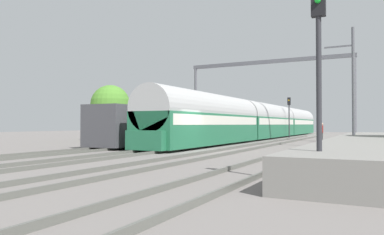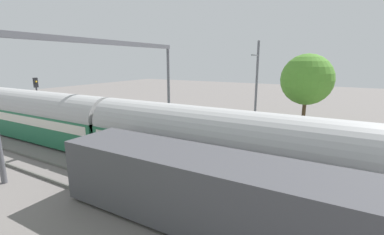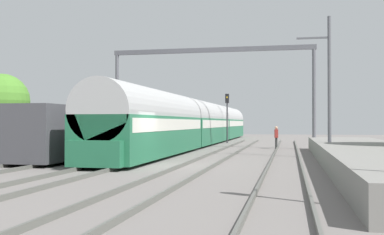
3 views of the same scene
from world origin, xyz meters
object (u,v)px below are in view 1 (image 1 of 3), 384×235
object	(u,v)px
freight_car	(155,126)
railway_signal_far	(289,112)
railway_signal_near	(319,56)
person_crossing	(322,131)
passenger_train	(266,121)
catenary_gantry	(267,80)

from	to	relation	value
freight_car	railway_signal_far	bearing A→B (deg)	74.41
freight_car	railway_signal_near	world-z (taller)	railway_signal_near
person_crossing	railway_signal_near	distance (m)	25.53
railway_signal_near	railway_signal_far	bearing A→B (deg)	103.47
passenger_train	person_crossing	xyz separation A→B (m)	(6.92, -6.35, -0.94)
catenary_gantry	freight_car	bearing A→B (deg)	-117.50
freight_car	catenary_gantry	size ratio (longest dim) A/B	0.81
passenger_train	railway_signal_far	bearing A→B (deg)	58.31
passenger_train	freight_car	xyz separation A→B (m)	(-3.85, -17.58, -0.50)
railway_signal_far	railway_signal_near	bearing A→B (deg)	-76.53
freight_car	catenary_gantry	distance (m)	13.27
passenger_train	catenary_gantry	distance (m)	7.80
railway_signal_near	catenary_gantry	distance (m)	26.53
catenary_gantry	person_crossing	bearing A→B (deg)	1.51
person_crossing	railway_signal_far	world-z (taller)	railway_signal_far
person_crossing	railway_signal_near	world-z (taller)	railway_signal_near
catenary_gantry	passenger_train	bearing A→B (deg)	106.57
railway_signal_far	person_crossing	bearing A→B (deg)	-62.13
freight_car	railway_signal_near	bearing A→B (deg)	-44.79
person_crossing	catenary_gantry	bearing A→B (deg)	-97.91
passenger_train	freight_car	distance (m)	18.00
passenger_train	railway_signal_near	world-z (taller)	railway_signal_near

